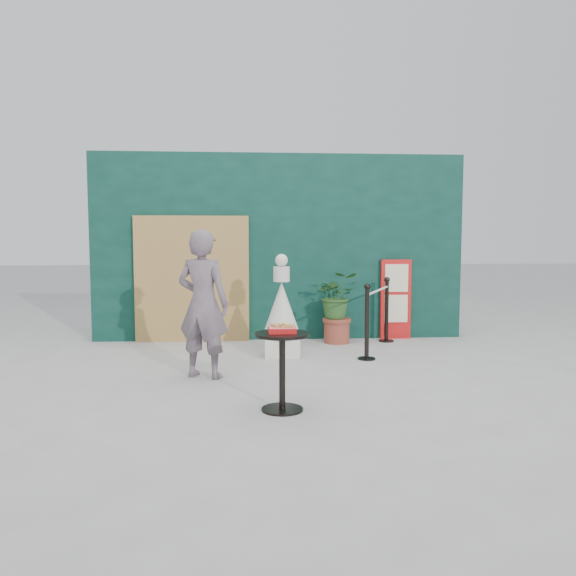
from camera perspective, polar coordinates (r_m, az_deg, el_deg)
name	(u,v)px	position (r m, az deg, el deg)	size (l,w,h in m)	color
ground	(296,388)	(6.27, 0.82, -10.12)	(60.00, 60.00, 0.00)	#ADAAA5
back_wall	(279,247)	(9.19, -0.89, 4.17)	(6.00, 0.30, 3.00)	#0A2D24
bamboo_fence	(192,279)	(9.03, -9.72, 0.90)	(1.80, 0.08, 2.00)	tan
woman	(203,304)	(6.65, -8.62, -1.62)	(0.64, 0.42, 1.75)	slate
menu_board	(396,299)	(9.35, 10.89, -1.13)	(0.50, 0.07, 1.30)	red
statue	(282,315)	(7.83, -0.66, -2.72)	(0.56, 0.56, 1.43)	silver
cafe_table	(282,359)	(5.36, -0.59, -7.22)	(0.52, 0.52, 0.75)	black
food_basket	(282,329)	(5.31, -0.57, -4.17)	(0.26, 0.19, 0.11)	red
planter	(337,302)	(8.84, 4.99, -1.40)	(0.66, 0.57, 1.12)	brown
stanchion_barrier	(378,317)	(8.37, 9.09, -2.88)	(0.84, 1.54, 1.03)	black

